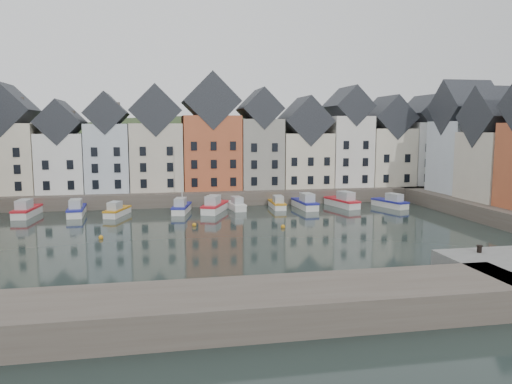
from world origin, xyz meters
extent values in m
plane|color=black|center=(0.00, 0.00, 0.00)|extent=(260.00, 260.00, 0.00)
cube|color=#4D443B|center=(0.00, 30.00, 1.00)|extent=(90.00, 16.00, 2.00)
cube|color=#4D443B|center=(-10.00, -22.00, 1.00)|extent=(50.00, 6.00, 2.00)
ellipsoid|color=#29361B|center=(0.00, 56.00, -18.00)|extent=(153.60, 70.40, 64.00)
sphere|color=black|center=(-13.94, 50.93, 8.70)|extent=(5.77, 5.77, 5.77)
sphere|color=black|center=(24.86, 60.75, 8.12)|extent=(5.27, 5.27, 5.27)
sphere|color=black|center=(31.82, 54.20, 7.88)|extent=(5.07, 5.07, 5.07)
sphere|color=black|center=(14.28, 55.19, 7.82)|extent=(5.01, 5.01, 5.01)
sphere|color=black|center=(-37.67, 56.61, 6.57)|extent=(3.94, 3.94, 3.94)
sphere|color=black|center=(28.33, 60.25, 8.05)|extent=(5.21, 5.21, 5.21)
sphere|color=black|center=(1.99, 58.64, 8.32)|extent=(5.45, 5.45, 5.45)
sphere|color=black|center=(37.80, 48.31, 7.21)|extent=(4.49, 4.49, 4.49)
cube|color=beige|center=(-29.17, 28.00, 7.04)|extent=(7.67, 8.00, 10.07)
cube|color=black|center=(-29.17, 28.00, 13.97)|extent=(7.67, 8.16, 7.67)
cube|color=white|center=(-21.90, 28.00, 6.30)|extent=(6.56, 8.00, 8.61)
cube|color=black|center=(-21.90, 28.00, 12.23)|extent=(6.56, 8.16, 6.56)
cube|color=silver|center=(-15.37, 28.00, 7.01)|extent=(6.20, 8.00, 10.02)
cube|color=black|center=(-15.37, 28.00, 13.55)|extent=(6.20, 8.16, 6.20)
cube|color=beige|center=(-8.27, 28.00, 7.04)|extent=(7.70, 8.00, 10.08)
cube|color=black|center=(-8.27, 28.00, 13.98)|extent=(7.70, 8.16, 7.70)
cube|color=#B95735|center=(0.07, 28.00, 7.64)|extent=(8.69, 8.00, 11.28)
cube|color=black|center=(0.07, 28.00, 15.43)|extent=(8.69, 8.16, 8.69)
cube|color=gray|center=(7.78, 28.00, 7.39)|extent=(6.43, 8.00, 10.78)
cube|color=black|center=(7.78, 28.00, 14.37)|extent=(6.43, 8.16, 6.43)
cube|color=beige|center=(15.08, 28.00, 6.28)|extent=(7.88, 8.00, 8.56)
cube|color=black|center=(15.08, 28.00, 12.51)|extent=(7.88, 8.16, 7.88)
cube|color=white|center=(22.42, 28.00, 7.64)|extent=(6.50, 8.00, 11.27)
cube|color=black|center=(22.42, 28.00, 14.88)|extent=(6.50, 8.16, 6.50)
cube|color=beige|center=(29.43, 28.00, 6.66)|extent=(7.23, 8.00, 9.32)
cube|color=black|center=(29.43, 28.00, 13.11)|extent=(7.23, 8.16, 7.23)
cube|color=white|center=(36.28, 28.00, 7.16)|extent=(6.18, 8.00, 10.32)
cube|color=black|center=(36.28, 28.00, 13.85)|extent=(6.18, 8.16, 6.18)
cube|color=silver|center=(36.00, 16.26, 7.19)|extent=(7.47, 8.00, 10.38)
cube|color=black|center=(36.00, 16.26, 14.36)|extent=(7.62, 8.00, 8.00)
cube|color=beige|center=(36.00, 8.26, 6.44)|extent=(8.14, 8.00, 8.89)
cube|color=black|center=(36.00, 8.26, 12.87)|extent=(8.30, 8.00, 8.00)
sphere|color=#C48017|center=(-4.00, 8.00, 0.15)|extent=(0.50, 0.50, 0.50)
sphere|color=#C48017|center=(6.00, 5.00, 0.15)|extent=(0.50, 0.50, 0.50)
sphere|color=#C48017|center=(-14.00, 3.00, 0.15)|extent=(0.50, 0.50, 0.50)
cube|color=silver|center=(-25.01, 18.89, 0.38)|extent=(2.51, 6.58, 1.18)
cube|color=red|center=(-25.01, 18.89, 1.02)|extent=(2.63, 6.72, 0.27)
cube|color=#A3A8AB|center=(-25.10, 17.93, 1.66)|extent=(1.73, 2.70, 1.29)
cube|color=silver|center=(-18.75, 18.37, 0.37)|extent=(2.20, 6.35, 1.15)
cube|color=navy|center=(-18.75, 18.37, 0.99)|extent=(2.31, 6.48, 0.26)
cube|color=#A3A8AB|center=(-18.71, 17.43, 1.62)|extent=(1.59, 2.58, 1.25)
cube|color=silver|center=(-13.44, 17.04, 0.32)|extent=(3.24, 5.71, 1.00)
cube|color=#C48017|center=(-13.44, 17.04, 0.87)|extent=(3.36, 5.85, 0.23)
cube|color=#A3A8AB|center=(-13.69, 16.26, 1.41)|extent=(1.89, 2.48, 1.09)
cube|color=silver|center=(-5.03, 17.96, 0.34)|extent=(2.95, 6.11, 1.08)
cube|color=navy|center=(-5.03, 17.96, 0.93)|extent=(3.08, 6.25, 0.24)
cube|color=#A3A8AB|center=(-5.22, 17.10, 1.52)|extent=(1.83, 2.58, 1.17)
cylinder|color=silver|center=(-4.91, 18.54, 5.87)|extent=(0.14, 0.14, 10.77)
cube|color=silver|center=(-0.49, 17.63, 0.39)|extent=(4.41, 6.88, 1.21)
cube|color=red|center=(-0.49, 17.63, 1.05)|extent=(4.56, 7.04, 0.28)
cube|color=#A3A8AB|center=(-0.88, 16.72, 1.71)|extent=(2.45, 3.04, 1.33)
cube|color=silver|center=(2.57, 19.16, 0.31)|extent=(2.33, 5.50, 0.98)
cube|color=silver|center=(2.57, 19.16, 0.84)|extent=(2.43, 5.61, 0.22)
cube|color=#A3A8AB|center=(2.68, 18.37, 1.38)|extent=(1.53, 2.28, 1.07)
cube|color=silver|center=(8.61, 19.15, 0.31)|extent=(1.74, 5.35, 0.97)
cube|color=#C48017|center=(8.61, 19.15, 0.84)|extent=(1.83, 5.46, 0.22)
cube|color=#A3A8AB|center=(8.59, 18.36, 1.37)|extent=(1.30, 2.16, 1.06)
cube|color=silver|center=(12.48, 18.20, 0.37)|extent=(2.29, 6.48, 1.17)
cube|color=navy|center=(12.48, 18.20, 1.01)|extent=(2.40, 6.61, 0.27)
cube|color=#A3A8AB|center=(12.54, 17.24, 1.65)|extent=(1.64, 2.63, 1.28)
cube|color=silver|center=(18.21, 18.53, 0.38)|extent=(3.45, 6.81, 1.20)
cube|color=red|center=(18.21, 18.53, 1.03)|extent=(3.59, 6.96, 0.27)
cube|color=#A3A8AB|center=(18.44, 17.58, 1.69)|extent=(2.10, 2.90, 1.31)
cube|color=silver|center=(24.91, 16.82, 0.34)|extent=(3.53, 6.10, 1.07)
cube|color=navy|center=(24.91, 16.82, 0.93)|extent=(3.66, 6.24, 0.24)
cube|color=#A3A8AB|center=(25.19, 15.98, 1.51)|extent=(2.04, 2.65, 1.17)
cylinder|color=black|center=(16.14, -16.50, 2.25)|extent=(0.36, 0.36, 0.50)
cylinder|color=black|center=(16.14, -16.50, 2.52)|extent=(0.48, 0.48, 0.08)
camera|label=1|loc=(-7.73, -49.89, 11.52)|focal=35.00mm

